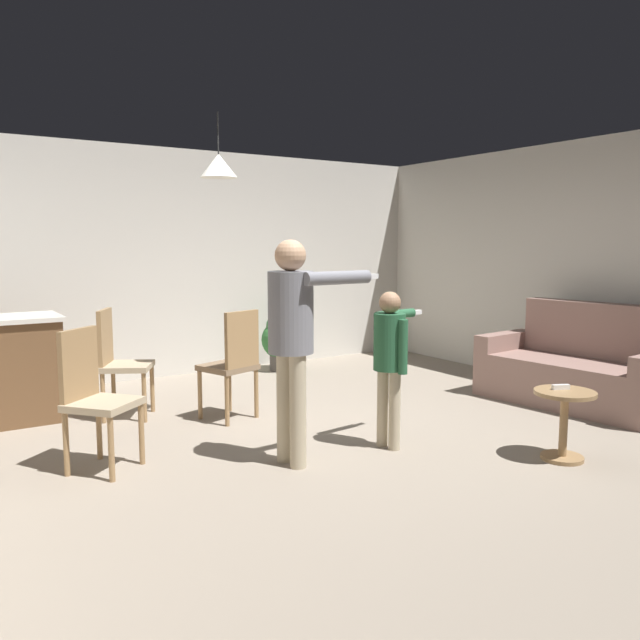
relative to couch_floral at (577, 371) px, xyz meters
name	(u,v)px	position (x,y,z in m)	size (l,w,h in m)	color
ground	(348,437)	(-2.54, 0.35, -0.33)	(7.68, 7.68, 0.00)	gray
wall_back	(196,263)	(-2.54, 3.55, 1.02)	(6.40, 0.10, 2.70)	beige
wall_right	(590,266)	(0.66, 0.35, 1.02)	(0.10, 6.40, 2.70)	beige
couch_floral	(577,371)	(0.00, 0.00, 0.00)	(1.01, 1.87, 1.00)	#8C6B60
side_table_by_couch	(564,417)	(-1.53, -0.96, 0.00)	(0.44, 0.44, 0.52)	#99754C
person_adult	(292,327)	(-3.25, 0.05, 0.67)	(0.81, 0.47, 1.62)	tan
person_child	(390,351)	(-2.42, -0.04, 0.43)	(0.61, 0.40, 1.23)	tan
dining_chair_by_counter	(233,360)	(-3.11, 1.34, 0.21)	(0.53, 0.53, 1.00)	#99754C
dining_chair_near_wall	(119,359)	(-3.95, 1.98, 0.21)	(0.57, 0.57, 1.00)	#99754C
dining_chair_centre_back	(94,394)	(-4.47, 0.73, 0.21)	(0.59, 0.59, 1.00)	#99754C
potted_plant_corner	(281,338)	(-1.64, 3.06, 0.08)	(0.48, 0.48, 0.74)	#4C4742
spare_remote_on_table	(561,387)	(-1.52, -0.91, 0.21)	(0.04, 0.13, 0.04)	white
ceiling_light_pendant	(219,166)	(-3.22, 1.33, 1.92)	(0.32, 0.32, 0.55)	silver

